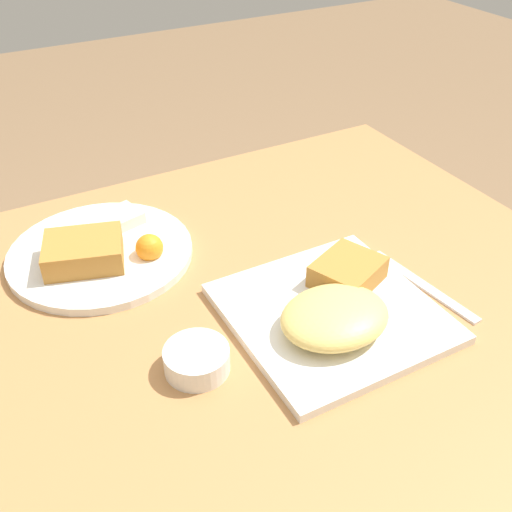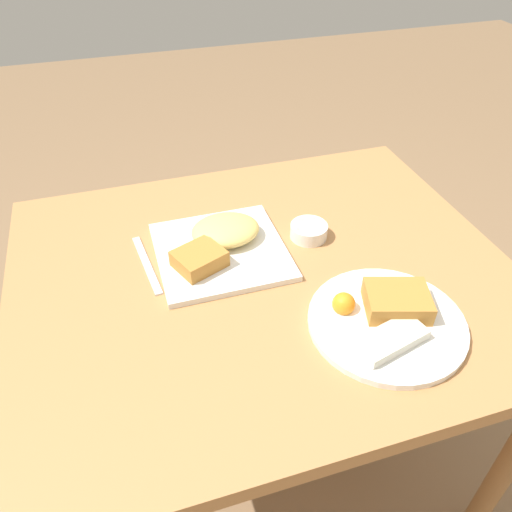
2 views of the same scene
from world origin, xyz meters
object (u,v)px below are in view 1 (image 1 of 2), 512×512
plate_oval_far (99,250)px  sauce_ramekin (197,359)px  butter_knife (423,285)px  plate_square_near (335,309)px

plate_oval_far → sauce_ramekin: bearing=-82.6°
plate_oval_far → sauce_ramekin: plate_oval_far is taller
plate_oval_far → butter_knife: size_ratio=1.44×
plate_square_near → plate_oval_far: bearing=129.0°
butter_knife → plate_square_near: bearing=82.8°
plate_square_near → plate_oval_far: plate_square_near is taller
plate_square_near → plate_oval_far: 0.39m
plate_oval_far → plate_square_near: bearing=-51.0°
sauce_ramekin → plate_oval_far: bearing=97.4°
sauce_ramekin → plate_square_near: bearing=-1.9°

